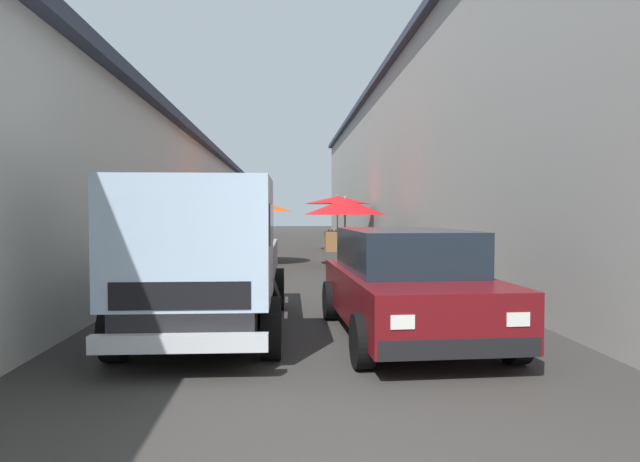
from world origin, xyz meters
The scene contains 11 objects.
ground centered at (13.50, 0.00, 0.00)m, with size 90.00×90.00×0.00m, color #33302D.
building_left_whitewash centered at (15.75, 6.85, 2.13)m, with size 49.80×7.50×4.25m.
building_right_concrete centered at (15.75, -6.85, 3.56)m, with size 49.80×7.50×7.10m.
fruit_stall_far_left centered at (14.09, 1.59, 1.78)m, with size 2.74×2.74×2.25m.
fruit_stall_near_left centered at (13.13, -1.43, 1.67)m, with size 2.53×2.53×2.16m.
fruit_stall_near_right centered at (19.51, -1.76, 1.87)m, with size 2.80×2.80×2.42m.
hatchback_car centered at (3.90, -1.19, 0.74)m, with size 3.98×2.06×1.45m.
delivery_truck centered at (3.64, 1.46, 1.04)m, with size 4.93×2.00×2.08m.
vendor_by_crates centered at (8.53, 2.73, 0.87)m, with size 0.26×0.61×1.52m.
parked_scooter centered at (12.40, 2.77, 0.45)m, with size 1.65×0.63×1.14m.
plastic_stool centered at (6.46, 1.49, 0.33)m, with size 0.30×0.30×0.43m.
Camera 1 is at (-3.15, 0.43, 1.70)m, focal length 29.98 mm.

